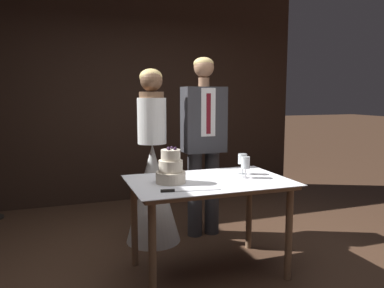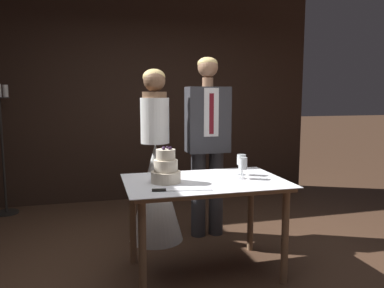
% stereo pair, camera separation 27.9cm
% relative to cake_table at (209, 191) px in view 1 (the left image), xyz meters
% --- Properties ---
extents(ground_plane, '(40.00, 40.00, 0.00)m').
position_rel_cake_table_xyz_m(ground_plane, '(-0.13, -0.06, -0.69)').
color(ground_plane, '#4C3323').
extents(wall_back, '(4.83, 0.12, 2.94)m').
position_rel_cake_table_xyz_m(wall_back, '(-0.13, 2.44, 0.78)').
color(wall_back, black).
rests_on(wall_back, ground_plane).
extents(cake_table, '(1.28, 0.84, 0.78)m').
position_rel_cake_table_xyz_m(cake_table, '(0.00, 0.00, 0.00)').
color(cake_table, '#8E6B4C').
rests_on(cake_table, ground_plane).
extents(tiered_cake, '(0.23, 0.23, 0.28)m').
position_rel_cake_table_xyz_m(tiered_cake, '(-0.31, 0.01, 0.20)').
color(tiered_cake, beige).
rests_on(tiered_cake, cake_table).
extents(cake_knife, '(0.43, 0.09, 0.02)m').
position_rel_cake_table_xyz_m(cake_knife, '(-0.33, -0.27, 0.10)').
color(cake_knife, silver).
rests_on(cake_knife, cake_table).
extents(wine_glass_near, '(0.07, 0.07, 0.18)m').
position_rel_cake_table_xyz_m(wine_glass_near, '(0.32, -0.02, 0.21)').
color(wine_glass_near, silver).
rests_on(wine_glass_near, cake_table).
extents(wine_glass_middle, '(0.08, 0.08, 0.18)m').
position_rel_cake_table_xyz_m(wine_glass_middle, '(0.36, 0.12, 0.22)').
color(wine_glass_middle, silver).
rests_on(wine_glass_middle, cake_table).
extents(bride, '(0.54, 0.54, 1.71)m').
position_rel_cake_table_xyz_m(bride, '(-0.27, 0.81, -0.05)').
color(bride, white).
rests_on(bride, ground_plane).
extents(groom, '(0.43, 0.25, 1.83)m').
position_rel_cake_table_xyz_m(groom, '(0.27, 0.81, 0.34)').
color(groom, '#38383D').
rests_on(groom, ground_plane).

